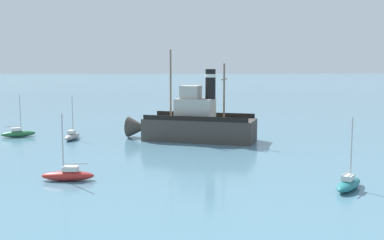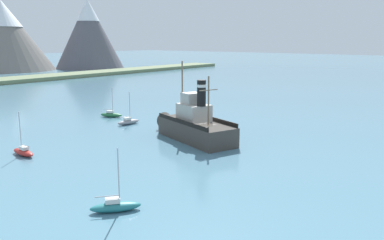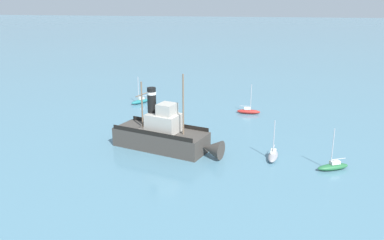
# 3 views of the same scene
# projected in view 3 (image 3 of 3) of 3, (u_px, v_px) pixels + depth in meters

# --- Properties ---
(ground_plane) EXTENTS (600.00, 600.00, 0.00)m
(ground_plane) POSITION_uv_depth(u_px,v_px,m) (150.00, 145.00, 53.21)
(ground_plane) COLOR teal
(old_tugboat) EXTENTS (8.09, 14.71, 9.90)m
(old_tugboat) POSITION_uv_depth(u_px,v_px,m) (165.00, 135.00, 51.29)
(old_tugboat) COLOR #423D38
(old_tugboat) RESTS_ON ground
(sailboat_red) EXTENTS (1.25, 3.84, 4.90)m
(sailboat_red) POSITION_uv_depth(u_px,v_px,m) (248.00, 111.00, 66.77)
(sailboat_red) COLOR #B22823
(sailboat_red) RESTS_ON ground
(sailboat_green) EXTENTS (2.53, 3.92, 4.90)m
(sailboat_green) POSITION_uv_depth(u_px,v_px,m) (333.00, 166.00, 45.54)
(sailboat_green) COLOR #286B3D
(sailboat_green) RESTS_ON ground
(sailboat_teal) EXTENTS (3.67, 3.21, 4.90)m
(sailboat_teal) POSITION_uv_depth(u_px,v_px,m) (140.00, 101.00, 72.96)
(sailboat_teal) COLOR #23757A
(sailboat_teal) RESTS_ON ground
(sailboat_grey) EXTENTS (3.92, 1.64, 4.90)m
(sailboat_grey) POSITION_uv_depth(u_px,v_px,m) (273.00, 155.00, 48.59)
(sailboat_grey) COLOR gray
(sailboat_grey) RESTS_ON ground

